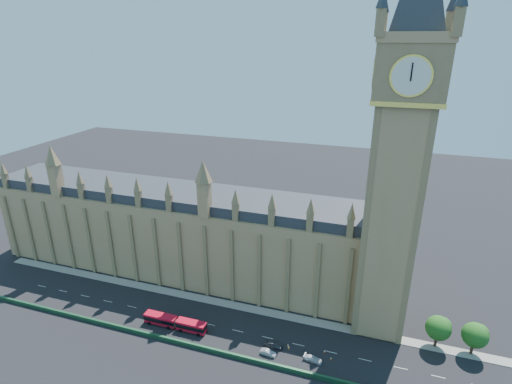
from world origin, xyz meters
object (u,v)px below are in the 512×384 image
(car_grey, at_px, (274,345))
(car_white, at_px, (313,359))
(car_silver, at_px, (268,353))
(red_bus, at_px, (175,323))

(car_grey, xyz_separation_m, car_white, (10.01, -1.53, -0.10))
(car_grey, xyz_separation_m, car_silver, (-0.58, -2.89, -0.10))
(red_bus, height_order, car_silver, red_bus)
(car_grey, height_order, car_white, car_grey)
(red_bus, relative_size, car_grey, 3.98)
(red_bus, height_order, car_grey, red_bus)
(car_grey, distance_m, car_silver, 2.95)
(red_bus, relative_size, car_white, 3.92)
(car_white, bearing_deg, red_bus, 97.34)
(car_grey, distance_m, car_white, 10.13)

